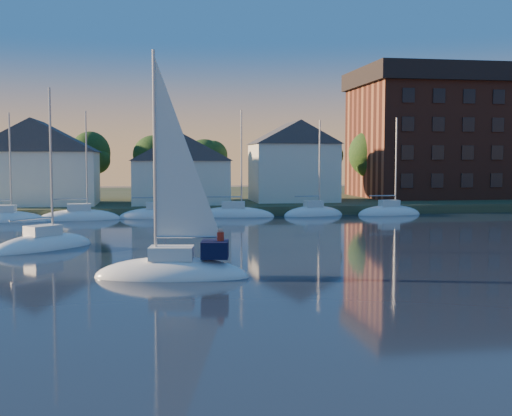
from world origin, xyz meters
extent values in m
plane|color=black|center=(0.00, 0.00, 0.00)|extent=(260.00, 260.00, 0.00)
cube|color=#364025|center=(0.00, 75.00, 0.00)|extent=(160.00, 50.00, 2.00)
cube|color=brown|center=(0.00, 52.00, 0.00)|extent=(120.00, 3.00, 1.00)
cube|color=white|center=(-22.00, 58.00, 4.00)|extent=(13.00, 9.00, 6.00)
cube|color=white|center=(-6.00, 57.00, 3.50)|extent=(11.00, 8.00, 5.00)
cube|color=white|center=(8.00, 59.00, 4.50)|extent=(10.00, 8.00, 7.00)
cube|color=brown|center=(34.00, 65.00, 8.50)|extent=(30.00, 16.00, 15.00)
cube|color=black|center=(34.00, 65.00, 17.20)|extent=(31.00, 17.00, 2.40)
cylinder|color=#3A251A|center=(-26.00, 63.00, 2.75)|extent=(0.50, 0.50, 3.50)
sphere|color=#193914|center=(-26.00, 63.00, 7.20)|extent=(5.40, 5.40, 5.40)
cylinder|color=#3A251A|center=(-18.00, 63.00, 2.75)|extent=(0.50, 0.50, 3.50)
sphere|color=#193914|center=(-18.00, 63.00, 7.20)|extent=(5.40, 5.40, 5.40)
cylinder|color=#3A251A|center=(-10.00, 63.00, 2.75)|extent=(0.50, 0.50, 3.50)
sphere|color=#193914|center=(-10.00, 63.00, 7.20)|extent=(5.40, 5.40, 5.40)
cylinder|color=#3A251A|center=(-2.00, 63.00, 2.75)|extent=(0.50, 0.50, 3.50)
sphere|color=#193914|center=(-2.00, 63.00, 7.20)|extent=(5.40, 5.40, 5.40)
cylinder|color=#3A251A|center=(6.00, 63.00, 2.75)|extent=(0.50, 0.50, 3.50)
sphere|color=#193914|center=(6.00, 63.00, 7.20)|extent=(5.40, 5.40, 5.40)
cylinder|color=#3A251A|center=(14.00, 63.00, 2.75)|extent=(0.50, 0.50, 3.50)
sphere|color=#193914|center=(14.00, 63.00, 7.20)|extent=(5.40, 5.40, 5.40)
cylinder|color=#3A251A|center=(22.00, 63.00, 2.75)|extent=(0.50, 0.50, 3.50)
sphere|color=#193914|center=(22.00, 63.00, 7.20)|extent=(5.40, 5.40, 5.40)
cylinder|color=#3A251A|center=(30.00, 63.00, 2.75)|extent=(0.50, 0.50, 3.50)
sphere|color=#193914|center=(30.00, 63.00, 7.20)|extent=(5.40, 5.40, 5.40)
cylinder|color=#3A251A|center=(38.00, 63.00, 2.75)|extent=(0.50, 0.50, 3.50)
sphere|color=#193914|center=(38.00, 63.00, 7.20)|extent=(5.40, 5.40, 5.40)
ellipsoid|color=white|center=(-24.00, 49.00, 0.00)|extent=(7.50, 2.40, 2.20)
cube|color=white|center=(-24.00, 49.00, 1.30)|extent=(2.10, 1.32, 0.70)
cylinder|color=#A5A8AD|center=(-23.25, 49.00, 5.95)|extent=(0.16, 0.16, 10.00)
ellipsoid|color=white|center=(-16.00, 49.00, 0.00)|extent=(7.50, 2.40, 2.20)
cube|color=white|center=(-16.00, 49.00, 1.30)|extent=(2.10, 1.32, 0.70)
cylinder|color=#A5A8AD|center=(-15.25, 49.00, 5.95)|extent=(0.16, 0.16, 10.00)
cylinder|color=#A5A8AD|center=(-16.82, 49.00, 2.15)|extent=(3.15, 0.12, 0.12)
ellipsoid|color=white|center=(-8.00, 49.00, 0.00)|extent=(7.50, 2.40, 2.20)
cube|color=white|center=(-8.00, 49.00, 1.30)|extent=(2.10, 1.32, 0.70)
cylinder|color=#A5A8AD|center=(-7.25, 49.00, 5.95)|extent=(0.16, 0.16, 10.00)
cylinder|color=#A5A8AD|center=(-8.82, 49.00, 2.15)|extent=(3.15, 0.12, 0.12)
ellipsoid|color=white|center=(0.00, 49.00, 0.00)|extent=(7.50, 2.40, 2.20)
cube|color=white|center=(0.00, 49.00, 1.30)|extent=(2.10, 1.32, 0.70)
cylinder|color=#A5A8AD|center=(0.75, 49.00, 5.95)|extent=(0.16, 0.16, 10.00)
cylinder|color=#A5A8AD|center=(-0.82, 49.00, 2.15)|extent=(3.15, 0.12, 0.12)
ellipsoid|color=white|center=(8.00, 49.00, 0.00)|extent=(7.50, 2.40, 2.20)
cube|color=white|center=(8.00, 49.00, 1.30)|extent=(2.10, 1.32, 0.70)
cylinder|color=#A5A8AD|center=(8.75, 49.00, 5.95)|extent=(0.16, 0.16, 10.00)
cylinder|color=#A5A8AD|center=(7.17, 49.00, 2.15)|extent=(3.15, 0.12, 0.12)
ellipsoid|color=white|center=(16.00, 49.00, 0.00)|extent=(7.50, 2.40, 2.20)
cube|color=white|center=(16.00, 49.00, 1.30)|extent=(2.10, 1.32, 0.70)
cylinder|color=#A5A8AD|center=(16.75, 49.00, 5.95)|extent=(0.16, 0.16, 10.00)
cylinder|color=#A5A8AD|center=(15.18, 49.00, 2.15)|extent=(3.15, 0.12, 0.12)
ellipsoid|color=white|center=(-8.43, 15.36, 0.00)|extent=(8.49, 3.90, 2.20)
cube|color=white|center=(-8.43, 15.36, 1.30)|extent=(2.49, 1.79, 0.70)
cylinder|color=#A5A8AD|center=(-9.23, 15.49, 6.40)|extent=(0.16, 0.16, 10.90)
cylinder|color=#A5A8AD|center=(-7.54, 15.22, 2.15)|extent=(3.41, 0.66, 0.12)
cube|color=black|center=(-6.17, 15.00, 1.50)|extent=(1.63, 1.78, 0.90)
ellipsoid|color=white|center=(-16.84, 27.57, 0.00)|extent=(7.55, 7.35, 2.20)
cube|color=white|center=(-16.84, 27.57, 1.30)|extent=(2.60, 2.57, 0.70)
cylinder|color=#A5A8AD|center=(-16.26, 28.12, 6.05)|extent=(0.16, 0.16, 10.20)
cylinder|color=#A5A8AD|center=(-17.47, 26.97, 2.15)|extent=(2.50, 2.38, 0.12)
camera|label=1|loc=(-9.52, -18.33, 6.27)|focal=45.00mm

